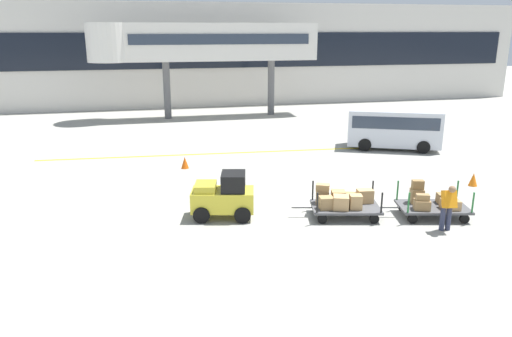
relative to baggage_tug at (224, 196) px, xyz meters
name	(u,v)px	position (x,y,z in m)	size (l,w,h in m)	color
ground_plane	(330,207)	(3.89, 0.08, -0.75)	(120.00, 120.00, 0.00)	#9E9B91
apron_lead_line	(249,152)	(2.78, 8.80, -0.75)	(21.37, 0.20, 0.01)	yellow
terminal_building	(219,55)	(3.89, 26.06, 3.42)	(54.51, 2.51, 8.33)	beige
jet_bridge	(196,43)	(1.38, 20.08, 4.55)	(16.09, 3.00, 6.67)	silver
baggage_tug	(224,196)	(0.00, 0.00, 0.00)	(2.29, 1.62, 1.58)	gold
baggage_cart_lead	(343,202)	(3.99, -0.86, -0.21)	(3.09, 1.87, 1.10)	#4C4C4F
baggage_cart_middle	(432,203)	(6.95, -1.58, -0.25)	(3.09, 1.87, 1.22)	#4C4C4F
baggage_handler	(448,205)	(6.72, -2.78, 0.11)	(0.46, 0.47, 1.56)	#2D334C
shuttle_van	(394,126)	(10.54, 7.95, 0.48)	(5.16, 3.67, 2.10)	silver
safety_cone_near	(473,179)	(10.59, 1.16, -0.48)	(0.36, 0.36, 0.55)	orange
safety_cone_far	(185,163)	(-0.77, 6.48, -0.48)	(0.36, 0.36, 0.55)	#EA590F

